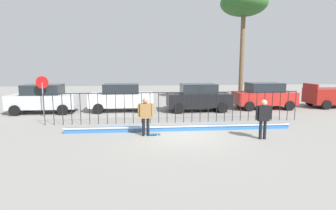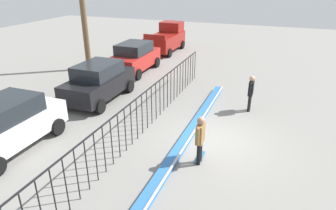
{
  "view_description": "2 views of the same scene",
  "coord_description": "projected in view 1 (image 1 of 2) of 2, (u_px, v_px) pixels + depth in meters",
  "views": [
    {
      "loc": [
        -1.84,
        -11.82,
        3.18
      ],
      "look_at": [
        -0.47,
        2.26,
        1.07
      ],
      "focal_mm": 28.84,
      "sensor_mm": 36.0,
      "label": 1
    },
    {
      "loc": [
        -10.17,
        -2.0,
        5.95
      ],
      "look_at": [
        -0.02,
        1.88,
        1.21
      ],
      "focal_mm": 32.19,
      "sensor_mm": 36.0,
      "label": 2
    }
  ],
  "objects": [
    {
      "name": "parked_car_black",
      "position": [
        198.0,
        97.0,
        18.66
      ],
      "size": [
        4.3,
        2.12,
        1.9
      ],
      "rotation": [
        0.0,
        0.0,
        -0.04
      ],
      "color": "black",
      "rests_on": "ground"
    },
    {
      "name": "skateboarder",
      "position": [
        146.0,
        113.0,
        12.07
      ],
      "size": [
        0.7,
        0.26,
        1.74
      ],
      "rotation": [
        0.0,
        0.0,
        -0.58
      ],
      "color": "black",
      "rests_on": "ground"
    },
    {
      "name": "parked_car_red",
      "position": [
        264.0,
        95.0,
        19.63
      ],
      "size": [
        4.3,
        2.12,
        1.9
      ],
      "rotation": [
        0.0,
        0.0,
        0.01
      ],
      "color": "#B2231E",
      "rests_on": "ground"
    },
    {
      "name": "camera_operator",
      "position": [
        263.0,
        116.0,
        11.53
      ],
      "size": [
        0.7,
        0.26,
        1.72
      ],
      "rotation": [
        0.0,
        0.0,
        2.47
      ],
      "color": "black",
      "rests_on": "ground"
    },
    {
      "name": "palm_tree_tall",
      "position": [
        244.0,
        5.0,
        21.68
      ],
      "size": [
        3.78,
        3.78,
        9.14
      ],
      "color": "brown",
      "rests_on": "ground"
    },
    {
      "name": "bowl_coping_ledge",
      "position": [
        180.0,
        128.0,
        13.21
      ],
      "size": [
        11.0,
        0.41,
        0.27
      ],
      "color": "#2D6BB7",
      "rests_on": "ground"
    },
    {
      "name": "stop_sign",
      "position": [
        43.0,
        91.0,
        16.59
      ],
      "size": [
        0.76,
        0.07,
        2.5
      ],
      "color": "slate",
      "rests_on": "ground"
    },
    {
      "name": "skateboard",
      "position": [
        152.0,
        134.0,
        12.29
      ],
      "size": [
        0.8,
        0.2,
        0.07
      ],
      "rotation": [
        0.0,
        0.0,
        -0.03
      ],
      "color": "#26598C",
      "rests_on": "ground"
    },
    {
      "name": "ground_plane",
      "position": [
        183.0,
        135.0,
        12.28
      ],
      "size": [
        60.0,
        60.0,
        0.0
      ],
      "primitive_type": "plane",
      "color": "gray"
    },
    {
      "name": "perimeter_fence",
      "position": [
        175.0,
        104.0,
        14.9
      ],
      "size": [
        14.04,
        0.04,
        1.7
      ],
      "color": "black",
      "rests_on": "ground"
    },
    {
      "name": "parked_car_silver",
      "position": [
        44.0,
        98.0,
        17.93
      ],
      "size": [
        4.3,
        2.12,
        1.9
      ],
      "rotation": [
        0.0,
        0.0,
        0.07
      ],
      "color": "#B7BABF",
      "rests_on": "ground"
    },
    {
      "name": "parked_car_white",
      "position": [
        122.0,
        97.0,
        18.62
      ],
      "size": [
        4.3,
        2.12,
        1.9
      ],
      "rotation": [
        0.0,
        0.0,
        -0.04
      ],
      "color": "silver",
      "rests_on": "ground"
    }
  ]
}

